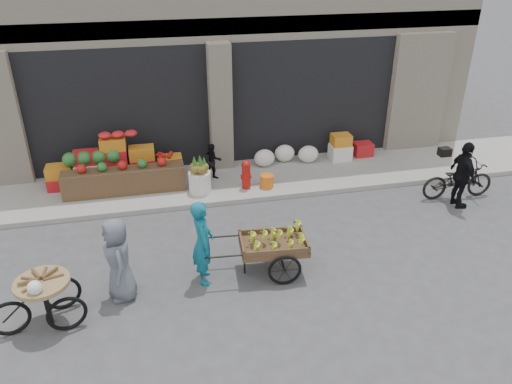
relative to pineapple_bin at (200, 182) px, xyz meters
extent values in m
plane|color=#424244|center=(0.75, -3.60, -0.37)|extent=(80.00, 80.00, 0.00)
cube|color=gray|center=(0.75, 0.50, -0.31)|extent=(18.00, 2.20, 0.12)
cube|color=beige|center=(0.75, 4.60, 3.13)|extent=(14.00, 6.00, 7.00)
cube|color=gray|center=(0.75, 1.75, 3.23)|extent=(14.00, 0.30, 0.40)
cube|color=black|center=(-1.73, 2.40, 1.30)|extent=(4.40, 1.60, 3.10)
cube|color=black|center=(3.23, 2.40, 1.30)|extent=(4.40, 1.60, 3.10)
cube|color=beige|center=(0.75, 1.55, 1.30)|extent=(0.55, 0.80, 3.22)
cube|color=brown|center=(-1.73, 0.35, 0.05)|extent=(2.80, 0.45, 0.60)
sphere|color=#1E5923|center=(-2.42, 0.85, 0.49)|extent=(0.34, 0.34, 0.34)
cylinder|color=silver|center=(0.00, 0.00, 0.00)|extent=(0.52, 0.52, 0.50)
cylinder|color=#A5140F|center=(1.10, -0.05, 0.03)|extent=(0.20, 0.20, 0.56)
sphere|color=#A5140F|center=(1.10, -0.05, 0.35)|extent=(0.22, 0.22, 0.22)
cylinder|color=orange|center=(1.60, -0.10, -0.10)|extent=(0.32, 0.32, 0.30)
ellipsoid|color=silver|center=(2.42, 1.10, -0.03)|extent=(1.70, 0.60, 0.44)
imported|color=black|center=(0.40, 0.60, 0.21)|extent=(0.51, 0.43, 0.93)
cube|color=brown|center=(0.94, -3.25, 0.18)|extent=(1.26, 0.88, 0.11)
torus|color=black|center=(1.04, -3.69, -0.07)|extent=(0.61, 0.10, 0.60)
torus|color=black|center=(1.11, -2.84, -0.07)|extent=(0.61, 0.10, 0.60)
cylinder|color=black|center=(0.42, -3.21, -0.12)|extent=(0.04, 0.04, 0.50)
imported|color=#0F6379|center=(-0.32, -3.23, 0.42)|extent=(0.39, 0.59, 1.59)
cylinder|color=#9E7F51|center=(-2.87, -3.83, 0.43)|extent=(1.02, 1.02, 0.07)
cube|color=black|center=(-2.87, -3.83, 0.03)|extent=(0.10, 0.10, 0.80)
torus|color=black|center=(-2.56, -4.04, -0.06)|extent=(0.62, 0.21, 0.62)
torus|color=black|center=(-2.70, -3.50, -0.06)|extent=(0.62, 0.21, 0.62)
torus|color=black|center=(-3.41, -3.96, -0.06)|extent=(0.62, 0.21, 0.62)
imported|color=slate|center=(-1.74, -3.38, 0.39)|extent=(0.60, 0.81, 1.51)
imported|color=black|center=(5.87, -1.37, 0.08)|extent=(1.74, 0.68, 0.90)
imported|color=black|center=(5.67, -1.77, 0.41)|extent=(0.42, 0.93, 1.56)
camera|label=1|loc=(-1.01, -10.53, 5.18)|focal=35.00mm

